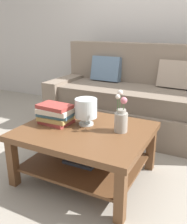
{
  "coord_description": "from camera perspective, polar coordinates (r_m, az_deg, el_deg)",
  "views": [
    {
      "loc": [
        0.92,
        -2.08,
        1.26
      ],
      "look_at": [
        -0.02,
        -0.25,
        0.55
      ],
      "focal_mm": 40.15,
      "sensor_mm": 36.0,
      "label": 1
    }
  ],
  "objects": [
    {
      "name": "ground_plane",
      "position": [
        2.6,
        2.96,
        -10.09
      ],
      "size": [
        10.0,
        10.0,
        0.0
      ],
      "primitive_type": "plane",
      "color": "gray"
    },
    {
      "name": "back_wall",
      "position": [
        3.84,
        14.17,
        19.74
      ],
      "size": [
        6.4,
        0.12,
        2.7
      ],
      "primitive_type": "cube",
      "color": "#BCB7B2",
      "rests_on": "ground"
    },
    {
      "name": "coffee_table",
      "position": [
        2.14,
        -1.86,
        -6.82
      ],
      "size": [
        1.05,
        0.87,
        0.45
      ],
      "color": "brown",
      "rests_on": "ground"
    },
    {
      "name": "book_stack_main",
      "position": [
        2.2,
        -8.65,
        -0.42
      ],
      "size": [
        0.31,
        0.23,
        0.17
      ],
      "color": "#993833",
      "rests_on": "coffee_table"
    },
    {
      "name": "flower_pitcher",
      "position": [
        2.01,
        6.3,
        -1.45
      ],
      "size": [
        0.11,
        0.11,
        0.34
      ],
      "color": "#9E998E",
      "rests_on": "coffee_table"
    },
    {
      "name": "glass_hurricane_vase",
      "position": [
        2.13,
        -1.71,
        0.72
      ],
      "size": [
        0.19,
        0.19,
        0.23
      ],
      "color": "silver",
      "rests_on": "coffee_table"
    },
    {
      "name": "couch",
      "position": [
        3.19,
        9.61,
        2.33
      ],
      "size": [
        2.12,
        0.9,
        1.06
      ],
      "color": "#7A6B5B",
      "rests_on": "ground"
    }
  ]
}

